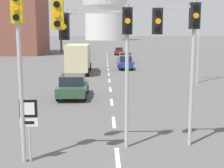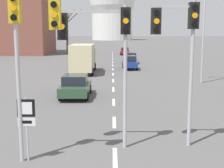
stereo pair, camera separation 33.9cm
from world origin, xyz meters
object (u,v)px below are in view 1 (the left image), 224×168
at_px(delivery_truck, 79,58).
at_px(traffic_signal_centre_tall, 106,41).
at_px(traffic_signal_near_right, 182,37).
at_px(sedan_near_left, 73,86).
at_px(street_lamp_right, 196,17).
at_px(route_sign_post, 29,119).
at_px(sedan_near_right, 125,62).
at_px(sedan_mid_centre, 119,51).
at_px(traffic_signal_near_left, 32,34).
at_px(sedan_far_left, 125,58).

bearing_deg(delivery_truck, traffic_signal_centre_tall, -82.75).
xyz_separation_m(traffic_signal_near_right, sedan_near_left, (-5.04, 9.39, -3.44)).
relative_size(traffic_signal_near_right, sedan_near_left, 1.30).
bearing_deg(delivery_truck, street_lamp_right, -32.61).
xyz_separation_m(route_sign_post, street_lamp_right, (10.42, 16.88, 4.23)).
height_order(sedan_near_right, sedan_mid_centre, sedan_near_right).
bearing_deg(street_lamp_right, sedan_mid_centre, 98.07).
bearing_deg(sedan_near_left, route_sign_post, -92.07).
xyz_separation_m(traffic_signal_near_right, sedan_near_right, (-0.37, 26.05, -3.38)).
distance_m(route_sign_post, sedan_near_left, 10.91).
height_order(traffic_signal_near_left, route_sign_post, traffic_signal_near_left).
distance_m(sedan_near_right, sedan_far_left, 7.66).
bearing_deg(traffic_signal_centre_tall, route_sign_post, -153.75).
bearing_deg(route_sign_post, sedan_near_right, 79.59).
distance_m(traffic_signal_centre_tall, route_sign_post, 3.89).
bearing_deg(street_lamp_right, delivery_truck, 147.39).
relative_size(traffic_signal_near_left, sedan_far_left, 1.27).
height_order(sedan_near_left, sedan_near_right, sedan_near_right).
relative_size(street_lamp_right, sedan_near_left, 2.23).
xyz_separation_m(traffic_signal_near_right, sedan_mid_centre, (-0.01, 50.70, -3.45)).
xyz_separation_m(sedan_near_left, sedan_far_left, (5.14, 24.30, 0.00)).
distance_m(traffic_signal_near_left, traffic_signal_near_right, 5.43).
bearing_deg(sedan_far_left, sedan_mid_centre, 90.37).
relative_size(sedan_near_left, sedan_far_left, 0.95).
relative_size(route_sign_post, sedan_near_right, 0.50).
bearing_deg(sedan_mid_centre, traffic_signal_near_right, -89.99).
height_order(traffic_signal_near_left, sedan_near_right, traffic_signal_near_left).
distance_m(traffic_signal_near_right, delivery_truck, 23.08).
height_order(traffic_signal_near_left, sedan_mid_centre, traffic_signal_near_left).
distance_m(traffic_signal_near_left, street_lamp_right, 19.79).
xyz_separation_m(sedan_mid_centre, sedan_far_left, (0.11, -17.01, 0.02)).
bearing_deg(traffic_signal_centre_tall, sedan_far_left, 85.06).
bearing_deg(street_lamp_right, sedan_far_left, 104.97).
distance_m(sedan_mid_centre, sedan_far_left, 17.01).
bearing_deg(sedan_mid_centre, delivery_truck, -101.27).
bearing_deg(sedan_mid_centre, traffic_signal_near_left, -95.69).
xyz_separation_m(route_sign_post, sedan_near_right, (5.06, 27.53, -0.67)).
relative_size(sedan_near_left, sedan_mid_centre, 0.98).
bearing_deg(sedan_near_right, delivery_truck, -144.26).
relative_size(traffic_signal_near_left, sedan_mid_centre, 1.31).
height_order(traffic_signal_centre_tall, street_lamp_right, street_lamp_right).
height_order(traffic_signal_near_right, sedan_far_left, traffic_signal_near_right).
xyz_separation_m(traffic_signal_near_left, traffic_signal_centre_tall, (2.38, 1.30, -0.24)).
xyz_separation_m(route_sign_post, sedan_mid_centre, (5.42, 52.18, -0.74)).
distance_m(traffic_signal_near_right, sedan_far_left, 33.86).
bearing_deg(traffic_signal_near_right, delivery_truck, 104.34).
bearing_deg(traffic_signal_centre_tall, sedan_near_left, 102.95).
bearing_deg(traffic_signal_centre_tall, traffic_signal_near_right, 4.06).
relative_size(traffic_signal_near_left, traffic_signal_centre_tall, 1.07).
bearing_deg(delivery_truck, route_sign_post, -89.39).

